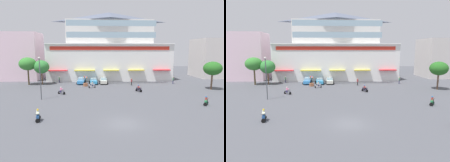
{
  "view_description": "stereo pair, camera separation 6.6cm",
  "coord_description": "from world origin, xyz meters",
  "views": [
    {
      "loc": [
        -2.46,
        -21.6,
        8.64
      ],
      "look_at": [
        -0.56,
        12.83,
        2.99
      ],
      "focal_mm": 31.14,
      "sensor_mm": 36.0,
      "label": 1
    },
    {
      "loc": [
        -2.4,
        -21.61,
        8.64
      ],
      "look_at": [
        -0.56,
        12.83,
        2.99
      ],
      "focal_mm": 31.14,
      "sensor_mm": 36.0,
      "label": 2
    }
  ],
  "objects": [
    {
      "name": "ground_plane",
      "position": [
        0.0,
        13.0,
        0.0
      ],
      "size": [
        128.0,
        128.0,
        0.0
      ],
      "primitive_type": "plane",
      "color": "#4C4E55"
    },
    {
      "name": "colonial_building",
      "position": [
        -0.0,
        37.23,
        8.58
      ],
      "size": [
        34.19,
        19.8,
        19.3
      ],
      "color": "white",
      "rests_on": "ground"
    },
    {
      "name": "flank_building_left",
      "position": [
        -26.54,
        35.6,
        6.63
      ],
      "size": [
        13.16,
        8.38,
        13.26
      ],
      "color": "silver",
      "rests_on": "ground"
    },
    {
      "name": "flank_building_right",
      "position": [
        33.14,
        37.9,
        5.94
      ],
      "size": [
        11.94,
        10.64,
        11.87
      ],
      "color": "beige",
      "rests_on": "ground"
    },
    {
      "name": "plaza_tree_0",
      "position": [
        -17.13,
        26.76,
        4.37
      ],
      "size": [
        3.69,
        3.84,
        6.0
      ],
      "color": "brown",
      "rests_on": "ground"
    },
    {
      "name": "plaza_tree_1",
      "position": [
        21.33,
        18.49,
        4.58
      ],
      "size": [
        3.8,
        3.77,
        6.07
      ],
      "color": "brown",
      "rests_on": "ground"
    },
    {
      "name": "plaza_tree_2",
      "position": [
        -20.29,
        26.47,
        5.12
      ],
      "size": [
        4.05,
        4.06,
        6.72
      ],
      "color": "brown",
      "rests_on": "ground"
    },
    {
      "name": "parked_car_0",
      "position": [
        -7.55,
        27.37,
        0.77
      ],
      "size": [
        2.27,
        4.5,
        1.54
      ],
      "color": "#3887CD",
      "rests_on": "ground"
    },
    {
      "name": "parked_car_1",
      "position": [
        -4.49,
        27.06,
        0.74
      ],
      "size": [
        2.55,
        4.46,
        1.47
      ],
      "color": "#3697CD",
      "rests_on": "ground"
    },
    {
      "name": "parked_car_2",
      "position": [
        -1.92,
        27.23,
        0.75
      ],
      "size": [
        2.27,
        4.41,
        1.49
      ],
      "color": "beige",
      "rests_on": "ground"
    },
    {
      "name": "scooter_rider_1",
      "position": [
        -10.26,
        15.74,
        0.61
      ],
      "size": [
        1.53,
        1.24,
        1.48
      ],
      "color": "black",
      "rests_on": "ground"
    },
    {
      "name": "scooter_rider_2",
      "position": [
        5.19,
        17.16,
        0.59
      ],
      "size": [
        1.21,
        1.48,
        1.44
      ],
      "color": "black",
      "rests_on": "ground"
    },
    {
      "name": "scooter_rider_3",
      "position": [
        -10.2,
        1.41,
        0.62
      ],
      "size": [
        0.79,
        1.44,
        1.52
      ],
      "color": "black",
      "rests_on": "ground"
    },
    {
      "name": "scooter_rider_4",
      "position": [
        -4.59,
        21.77,
        0.63
      ],
      "size": [
        1.57,
        0.94,
        1.52
      ],
      "color": "black",
      "rests_on": "ground"
    },
    {
      "name": "scooter_rider_5",
      "position": [
        13.81,
        6.88,
        0.63
      ],
      "size": [
        1.24,
        1.37,
        1.5
      ],
      "color": "black",
      "rests_on": "ground"
    },
    {
      "name": "pedestrian_0",
      "position": [
        -13.42,
        29.03,
        0.93
      ],
      "size": [
        0.53,
        0.53,
        1.65
      ],
      "color": "#25233D",
      "rests_on": "ground"
    },
    {
      "name": "pedestrian_1",
      "position": [
        15.67,
        26.0,
        1.0
      ],
      "size": [
        0.41,
        0.41,
        1.73
      ],
      "color": "#27284E",
      "rests_on": "ground"
    },
    {
      "name": "pedestrian_2",
      "position": [
        4.78,
        24.24,
        0.96
      ],
      "size": [
        0.51,
        0.51,
        1.71
      ],
      "color": "#252623",
      "rests_on": "ground"
    },
    {
      "name": "streetlamp_near",
      "position": [
        -12.94,
        11.91,
        4.25
      ],
      "size": [
        0.4,
        0.4,
        7.35
      ],
      "color": "#474C51",
      "rests_on": "ground"
    },
    {
      "name": "balloon_vendor_cart",
      "position": [
        -6.21,
        23.68,
        0.89
      ],
      "size": [
        1.08,
        0.98,
        2.48
      ],
      "color": "#A46441",
      "rests_on": "ground"
    }
  ]
}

